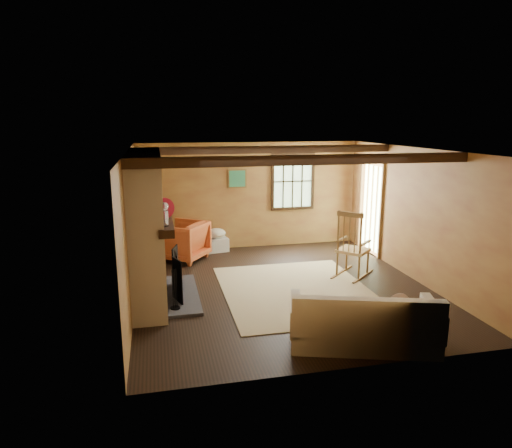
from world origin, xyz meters
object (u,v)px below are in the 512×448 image
object	(u,v)px
sofa	(364,326)
armchair	(183,241)
rocking_chair	(352,248)
laundry_basket	(216,244)
fireplace	(149,233)

from	to	relation	value
sofa	armchair	distance (m)	4.77
rocking_chair	armchair	world-z (taller)	rocking_chair
rocking_chair	laundry_basket	world-z (taller)	rocking_chair
rocking_chair	sofa	distance (m)	2.77
fireplace	laundry_basket	bearing A→B (deg)	61.20
sofa	laundry_basket	bearing A→B (deg)	122.18
sofa	armchair	world-z (taller)	armchair
rocking_chair	armchair	xyz separation A→B (m)	(-3.03, 1.73, -0.13)
fireplace	laundry_basket	size ratio (longest dim) A/B	4.80
fireplace	rocking_chair	bearing A→B (deg)	5.13
sofa	laundry_basket	world-z (taller)	sofa
fireplace	rocking_chair	distance (m)	3.73
fireplace	armchair	size ratio (longest dim) A/B	2.67
armchair	laundry_basket	bearing A→B (deg)	158.78
sofa	armchair	bearing A→B (deg)	132.65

